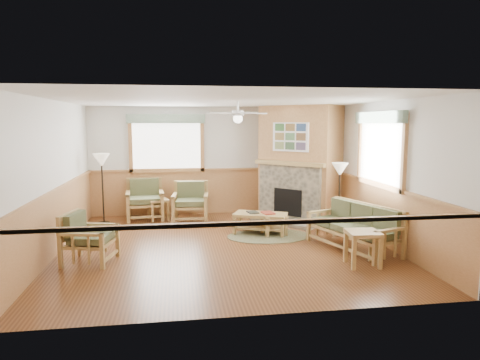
{
  "coord_description": "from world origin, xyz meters",
  "views": [
    {
      "loc": [
        -0.86,
        -7.79,
        2.29
      ],
      "look_at": [
        0.4,
        0.7,
        1.15
      ],
      "focal_mm": 32.0,
      "sensor_mm": 36.0,
      "label": 1
    }
  ],
  "objects": [
    {
      "name": "window_right",
      "position": [
        2.96,
        -0.2,
        2.53
      ],
      "size": [
        0.16,
        1.9,
        1.5
      ],
      "primitive_type": null,
      "color": "white",
      "rests_on": "wall_right"
    },
    {
      "name": "footstool",
      "position": [
        1.1,
        0.68,
        0.21
      ],
      "size": [
        0.52,
        0.52,
        0.42
      ],
      "primitive_type": null,
      "rotation": [
        0.0,
        0.0,
        0.09
      ],
      "color": "#AA8A4F",
      "rests_on": "floor"
    },
    {
      "name": "fireplace",
      "position": [
        2.05,
        2.05,
        1.35
      ],
      "size": [
        3.11,
        3.11,
        2.7
      ],
      "primitive_type": null,
      "rotation": [
        0.0,
        0.0,
        -0.79
      ],
      "color": "#AF7A47",
      "rests_on": "floor"
    },
    {
      "name": "ceiling_fan",
      "position": [
        0.3,
        0.3,
        2.66
      ],
      "size": [
        1.59,
        1.59,
        0.36
      ],
      "primitive_type": null,
      "rotation": [
        0.0,
        0.0,
        0.35
      ],
      "color": "white",
      "rests_on": "ceiling"
    },
    {
      "name": "floor",
      "position": [
        0.0,
        0.0,
        -0.01
      ],
      "size": [
        6.0,
        6.0,
        0.01
      ],
      "primitive_type": "cube",
      "color": "brown",
      "rests_on": "ground"
    },
    {
      "name": "sofa",
      "position": [
        2.29,
        -0.58,
        0.41
      ],
      "size": [
        1.94,
        1.31,
        0.83
      ],
      "primitive_type": null,
      "rotation": [
        0.0,
        0.0,
        -1.22
      ],
      "color": "#AA8A4F",
      "rests_on": "floor"
    },
    {
      "name": "coffee_table",
      "position": [
        0.84,
        0.78,
        0.22
      ],
      "size": [
        1.2,
        0.92,
        0.43
      ],
      "primitive_type": null,
      "rotation": [
        0.0,
        0.0,
        -0.4
      ],
      "color": "#AA8A4F",
      "rests_on": "floor"
    },
    {
      "name": "floor_lamp_left",
      "position": [
        -2.55,
        2.21,
        0.81
      ],
      "size": [
        0.4,
        0.4,
        1.62
      ],
      "primitive_type": null,
      "rotation": [
        0.0,
        0.0,
        0.08
      ],
      "color": "black",
      "rests_on": "floor"
    },
    {
      "name": "wall_left",
      "position": [
        -3.0,
        0.0,
        1.35
      ],
      "size": [
        0.02,
        6.0,
        2.7
      ],
      "primitive_type": "cube",
      "color": "silver",
      "rests_on": "floor"
    },
    {
      "name": "braided_rug",
      "position": [
        0.97,
        0.53,
        0.01
      ],
      "size": [
        2.17,
        2.17,
        0.01
      ],
      "primitive_type": "cylinder",
      "rotation": [
        0.0,
        0.0,
        -0.34
      ],
      "color": "brown",
      "rests_on": "floor"
    },
    {
      "name": "wall_front",
      "position": [
        0.0,
        -3.0,
        1.35
      ],
      "size": [
        6.0,
        0.02,
        2.7
      ],
      "primitive_type": "cube",
      "color": "silver",
      "rests_on": "floor"
    },
    {
      "name": "end_table_chairs",
      "position": [
        -1.32,
        2.4,
        0.25
      ],
      "size": [
        0.54,
        0.53,
        0.49
      ],
      "primitive_type": null,
      "rotation": [
        0.0,
        0.0,
        0.28
      ],
      "color": "#AA8A4F",
      "rests_on": "floor"
    },
    {
      "name": "floor_lamp_right",
      "position": [
        2.48,
        0.61,
        0.74
      ],
      "size": [
        0.44,
        0.44,
        1.49
      ],
      "primitive_type": null,
      "rotation": [
        0.0,
        0.0,
        -0.35
      ],
      "color": "black",
      "rests_on": "floor"
    },
    {
      "name": "armchair_back_right",
      "position": [
        -0.56,
        2.22,
        0.45
      ],
      "size": [
        0.88,
        0.88,
        0.91
      ],
      "primitive_type": null,
      "rotation": [
        0.0,
        0.0,
        -0.1
      ],
      "color": "#AA8A4F",
      "rests_on": "floor"
    },
    {
      "name": "wainscot",
      "position": [
        0.0,
        0.0,
        0.55
      ],
      "size": [
        6.0,
        6.0,
        1.1
      ],
      "primitive_type": null,
      "color": "#AF7A47",
      "rests_on": "floor"
    },
    {
      "name": "end_table_sofa",
      "position": [
        2.09,
        -1.46,
        0.28
      ],
      "size": [
        0.54,
        0.53,
        0.57
      ],
      "primitive_type": null,
      "rotation": [
        0.0,
        0.0,
        -0.08
      ],
      "color": "#AA8A4F",
      "rests_on": "floor"
    },
    {
      "name": "armchair_back_left",
      "position": [
        -1.64,
        2.55,
        0.48
      ],
      "size": [
        0.92,
        0.92,
        0.96
      ],
      "primitive_type": null,
      "rotation": [
        0.0,
        0.0,
        0.09
      ],
      "color": "#AA8A4F",
      "rests_on": "floor"
    },
    {
      "name": "armchair_left",
      "position": [
        -2.31,
        -0.63,
        0.42
      ],
      "size": [
        0.89,
        0.89,
        0.84
      ],
      "primitive_type": null,
      "rotation": [
        0.0,
        0.0,
        1.35
      ],
      "color": "#AA8A4F",
      "rests_on": "floor"
    },
    {
      "name": "book_red",
      "position": [
        0.99,
        0.73,
        0.46
      ],
      "size": [
        0.27,
        0.33,
        0.03
      ],
      "primitive_type": "cube",
      "rotation": [
        0.0,
        0.0,
        0.17
      ],
      "color": "maroon",
      "rests_on": "coffee_table"
    },
    {
      "name": "wall_back",
      "position": [
        0.0,
        3.0,
        1.35
      ],
      "size": [
        6.0,
        0.02,
        2.7
      ],
      "primitive_type": "cube",
      "color": "silver",
      "rests_on": "floor"
    },
    {
      "name": "ceiling",
      "position": [
        0.0,
        0.0,
        2.7
      ],
      "size": [
        6.0,
        6.0,
        0.01
      ],
      "primitive_type": "cube",
      "color": "white",
      "rests_on": "floor"
    },
    {
      "name": "wall_right",
      "position": [
        3.0,
        0.0,
        1.35
      ],
      "size": [
        0.02,
        6.0,
        2.7
      ],
      "primitive_type": "cube",
      "color": "silver",
      "rests_on": "floor"
    },
    {
      "name": "book_dark",
      "position": [
        0.69,
        0.85,
        0.46
      ],
      "size": [
        0.25,
        0.3,
        0.03
      ],
      "primitive_type": "cube",
      "rotation": [
        0.0,
        0.0,
        0.18
      ],
      "color": "black",
      "rests_on": "coffee_table"
    },
    {
      "name": "window_back",
      "position": [
        -1.1,
        2.96,
        2.53
      ],
      "size": [
        1.9,
        0.16,
        1.5
      ],
      "primitive_type": null,
      "color": "white",
      "rests_on": "wall_back"
    }
  ]
}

